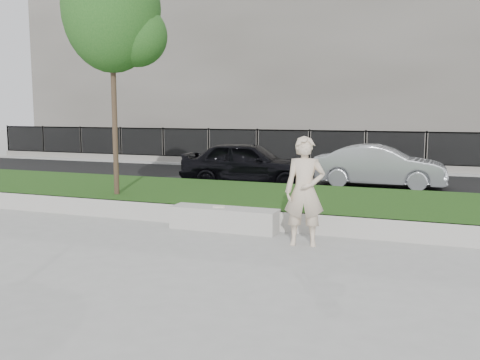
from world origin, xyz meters
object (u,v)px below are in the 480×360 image
at_px(young_tree, 115,13).
at_px(stone_bench, 224,219).
at_px(book, 219,207).
at_px(car_dark, 248,164).
at_px(man, 305,191).
at_px(car_silver, 380,166).

bearing_deg(young_tree, stone_bench, -18.62).
distance_m(book, car_dark, 5.89).
relative_size(man, book, 8.23).
distance_m(book, young_tree, 5.18).
height_order(stone_bench, car_dark, car_dark).
bearing_deg(man, stone_bench, 149.93).
distance_m(stone_bench, young_tree, 5.44).
bearing_deg(young_tree, car_silver, 48.00).
xyz_separation_m(stone_bench, young_tree, (-3.10, 1.04, 4.35)).
distance_m(man, car_silver, 7.62).
bearing_deg(stone_bench, young_tree, 161.38).
distance_m(stone_bench, man, 2.03).
bearing_deg(car_dark, man, -158.07).
height_order(man, car_dark, man).
height_order(man, young_tree, young_tree).
distance_m(man, book, 2.07).
height_order(book, car_dark, car_dark).
distance_m(man, young_tree, 6.30).
distance_m(book, car_silver, 7.36).
relative_size(stone_bench, man, 1.14).
distance_m(man, car_dark, 7.17).
relative_size(young_tree, car_silver, 1.47).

